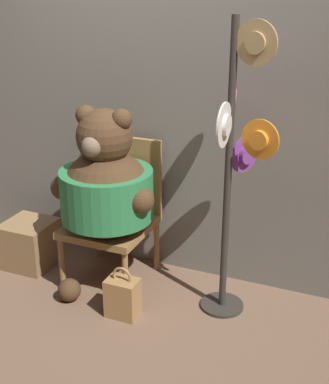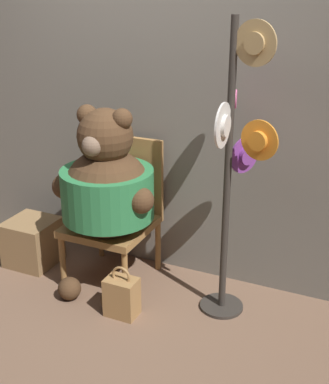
% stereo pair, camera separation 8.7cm
% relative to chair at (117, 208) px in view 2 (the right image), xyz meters
% --- Properties ---
extents(ground_plane, '(14.00, 14.00, 0.00)m').
position_rel_chair_xyz_m(ground_plane, '(0.22, -0.46, -0.50)').
color(ground_plane, brown).
extents(wall_back, '(8.00, 0.10, 2.69)m').
position_rel_chair_xyz_m(wall_back, '(0.22, 0.29, 0.84)').
color(wall_back, slate).
rests_on(wall_back, ground_plane).
extents(chair, '(0.54, 0.56, 0.98)m').
position_rel_chair_xyz_m(chair, '(0.00, 0.00, 0.00)').
color(chair, '#9E703D').
rests_on(chair, ground_plane).
extents(teddy_bear, '(0.73, 0.65, 1.26)m').
position_rel_chair_xyz_m(teddy_bear, '(0.04, -0.19, 0.23)').
color(teddy_bear, '#4C331E').
rests_on(teddy_bear, ground_plane).
extents(hat_display_rack, '(0.44, 0.52, 1.82)m').
position_rel_chair_xyz_m(hat_display_rack, '(0.87, -0.12, 0.50)').
color(hat_display_rack, '#332D28').
rests_on(hat_display_rack, ground_plane).
extents(handbag_on_ground, '(0.20, 0.14, 0.35)m').
position_rel_chair_xyz_m(handbag_on_ground, '(0.28, -0.45, -0.37)').
color(handbag_on_ground, '#A87A47').
rests_on(handbag_on_ground, ground_plane).
extents(wooden_crate, '(0.34, 0.34, 0.34)m').
position_rel_chair_xyz_m(wooden_crate, '(-0.65, -0.15, -0.33)').
color(wooden_crate, '#937047').
rests_on(wooden_crate, ground_plane).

